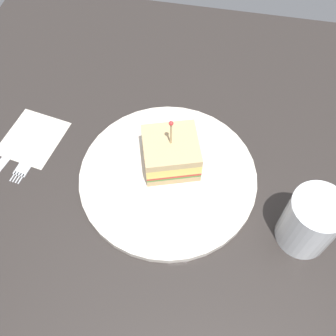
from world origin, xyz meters
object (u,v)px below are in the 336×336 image
at_px(plate, 168,176).
at_px(drink_glass, 309,223).
at_px(sandwich_half_center, 172,153).
at_px(napkin, 33,138).
at_px(knife, 13,149).
at_px(fork, 29,159).

height_order(plate, drink_glass, drink_glass).
xyz_separation_m(sandwich_half_center, napkin, (0.01, 0.25, -0.04)).
bearing_deg(knife, napkin, -39.07).
xyz_separation_m(plate, sandwich_half_center, (0.02, -0.00, 0.03)).
distance_m(drink_glass, knife, 0.49).
relative_size(sandwich_half_center, knife, 0.86).
bearing_deg(plate, sandwich_half_center, -6.34).
distance_m(napkin, fork, 0.04).
xyz_separation_m(drink_glass, fork, (0.05, 0.45, -0.04)).
xyz_separation_m(napkin, knife, (-0.03, 0.02, 0.00)).
bearing_deg(napkin, knife, 140.93).
bearing_deg(sandwich_half_center, napkin, 87.38).
xyz_separation_m(plate, knife, (0.01, 0.27, -0.00)).
distance_m(sandwich_half_center, fork, 0.24).
height_order(plate, sandwich_half_center, sandwich_half_center).
bearing_deg(plate, fork, 91.91).
bearing_deg(sandwich_half_center, knife, 93.83).
height_order(plate, knife, plate).
bearing_deg(plate, napkin, 81.90).
height_order(sandwich_half_center, drink_glass, sandwich_half_center).
relative_size(napkin, knife, 0.85).
bearing_deg(napkin, drink_glass, -101.67).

